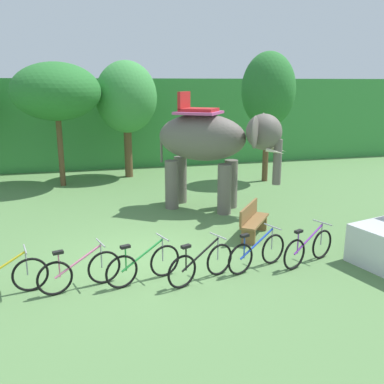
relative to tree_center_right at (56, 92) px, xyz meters
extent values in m
plane|color=#567F47|center=(2.23, -8.23, -3.71)|extent=(80.00, 80.00, 0.00)
cube|color=#3D8E42|center=(2.23, 5.99, -1.59)|extent=(36.00, 6.00, 4.25)
cylinder|color=brown|center=(0.00, 0.00, -2.35)|extent=(0.22, 0.22, 2.72)
ellipsoid|color=#28702D|center=(0.00, 0.00, 0.01)|extent=(3.41, 3.41, 2.22)
cylinder|color=brown|center=(2.78, 1.02, -2.66)|extent=(0.34, 0.34, 2.10)
ellipsoid|color=#3D8E42|center=(2.78, 1.02, -0.25)|extent=(2.61, 2.61, 3.02)
cylinder|color=brown|center=(8.27, -1.26, -2.50)|extent=(0.24, 0.24, 2.41)
ellipsoid|color=#28702D|center=(8.27, -1.26, 0.06)|extent=(2.17, 2.17, 3.01)
ellipsoid|color=#665E56|center=(4.59, -4.43, -1.36)|extent=(3.18, 2.79, 1.50)
cylinder|color=#665E56|center=(5.55, -4.62, -2.91)|extent=(0.44, 0.44, 1.60)
cylinder|color=#665E56|center=(5.12, -5.26, -2.91)|extent=(0.44, 0.44, 1.60)
cylinder|color=#665E56|center=(4.07, -3.61, -2.91)|extent=(0.44, 0.44, 1.60)
cylinder|color=#665E56|center=(3.63, -4.24, -2.91)|extent=(0.44, 0.44, 1.60)
ellipsoid|color=#665E56|center=(6.24, -5.56, -1.11)|extent=(1.47, 1.45, 1.10)
ellipsoid|color=#665E56|center=(6.47, -4.97, -1.06)|extent=(0.61, 0.78, 0.96)
ellipsoid|color=#665E56|center=(5.77, -5.99, -1.06)|extent=(0.61, 0.78, 0.96)
cylinder|color=#665E56|center=(6.61, -5.82, -2.01)|extent=(0.26, 0.26, 1.40)
cone|color=beige|center=(6.70, -5.61, -1.66)|extent=(0.53, 0.42, 0.21)
cone|color=beige|center=(6.45, -5.97, -1.66)|extent=(0.53, 0.42, 0.21)
cube|color=#BF4C8C|center=(4.51, -4.38, -0.58)|extent=(1.82, 1.83, 0.08)
cube|color=#B22323|center=(4.51, -4.38, -0.49)|extent=(1.42, 1.36, 0.10)
cube|color=#B22323|center=(4.10, -4.09, -0.21)|extent=(0.59, 0.80, 0.56)
cylinder|color=#665E56|center=(3.42, -3.63, -1.81)|extent=(0.08, 0.08, 0.90)
torus|color=black|center=(-0.27, -9.25, -3.36)|extent=(0.70, 0.20, 0.71)
cylinder|color=yellow|center=(-0.79, -9.36, -3.11)|extent=(0.96, 0.24, 0.54)
cylinder|color=#9E9EA3|center=(-0.32, -9.26, -3.08)|extent=(0.03, 0.03, 0.55)
cylinder|color=#9E9EA3|center=(-0.32, -9.26, -2.81)|extent=(0.14, 0.52, 0.03)
torus|color=black|center=(0.21, -9.55, -3.36)|extent=(0.70, 0.25, 0.71)
torus|color=black|center=(1.17, -9.27, -3.36)|extent=(0.70, 0.25, 0.71)
cylinder|color=pink|center=(0.67, -9.41, -3.11)|extent=(0.94, 0.31, 0.54)
cylinder|color=pink|center=(0.31, -9.52, -3.10)|extent=(0.03, 0.03, 0.52)
cube|color=black|center=(0.31, -9.52, -2.84)|extent=(0.22, 0.15, 0.06)
cylinder|color=#9E9EA3|center=(1.12, -9.28, -3.08)|extent=(0.03, 0.03, 0.55)
cylinder|color=#9E9EA3|center=(1.12, -9.28, -2.81)|extent=(0.18, 0.51, 0.03)
torus|color=black|center=(1.50, -9.57, -3.36)|extent=(0.69, 0.28, 0.71)
torus|color=black|center=(2.44, -9.25, -3.36)|extent=(0.69, 0.28, 0.71)
cylinder|color=green|center=(1.95, -9.42, -3.11)|extent=(0.93, 0.36, 0.54)
cylinder|color=green|center=(1.59, -9.54, -3.10)|extent=(0.03, 0.03, 0.52)
cube|color=black|center=(1.59, -9.54, -2.84)|extent=(0.22, 0.16, 0.06)
cylinder|color=#9E9EA3|center=(2.40, -9.26, -3.08)|extent=(0.03, 0.03, 0.55)
cylinder|color=#9E9EA3|center=(2.40, -9.26, -2.81)|extent=(0.20, 0.50, 0.03)
torus|color=black|center=(2.68, -9.87, -3.36)|extent=(0.67, 0.33, 0.71)
torus|color=black|center=(3.60, -9.47, -3.36)|extent=(0.67, 0.33, 0.71)
cylinder|color=black|center=(3.12, -9.68, -3.11)|extent=(0.91, 0.42, 0.54)
cylinder|color=black|center=(2.77, -9.83, -3.10)|extent=(0.03, 0.03, 0.52)
cube|color=black|center=(2.77, -9.83, -2.84)|extent=(0.22, 0.17, 0.06)
cylinder|color=#9E9EA3|center=(3.55, -9.49, -3.08)|extent=(0.03, 0.03, 0.55)
cylinder|color=#9E9EA3|center=(3.55, -9.49, -2.81)|extent=(0.24, 0.49, 0.03)
torus|color=black|center=(4.04, -9.57, -3.36)|extent=(0.68, 0.31, 0.71)
torus|color=black|center=(4.97, -9.21, -3.36)|extent=(0.68, 0.31, 0.71)
cylinder|color=blue|center=(4.49, -9.40, -3.11)|extent=(0.92, 0.40, 0.54)
cylinder|color=blue|center=(4.14, -9.53, -3.10)|extent=(0.03, 0.03, 0.52)
cube|color=black|center=(4.14, -9.53, -2.84)|extent=(0.22, 0.17, 0.06)
cylinder|color=#9E9EA3|center=(4.93, -9.22, -3.08)|extent=(0.03, 0.03, 0.55)
cylinder|color=#9E9EA3|center=(4.93, -9.22, -2.81)|extent=(0.22, 0.50, 0.03)
torus|color=black|center=(5.29, -9.62, -3.36)|extent=(0.67, 0.33, 0.71)
torus|color=black|center=(6.21, -9.23, -3.36)|extent=(0.67, 0.33, 0.71)
cylinder|color=purple|center=(5.73, -9.43, -3.11)|extent=(0.91, 0.42, 0.54)
cylinder|color=purple|center=(5.39, -9.58, -3.10)|extent=(0.03, 0.03, 0.52)
cube|color=black|center=(5.39, -9.58, -2.84)|extent=(0.22, 0.17, 0.06)
cylinder|color=#9E9EA3|center=(6.17, -9.25, -3.08)|extent=(0.03, 0.03, 0.55)
cylinder|color=#9E9EA3|center=(6.17, -9.25, -2.81)|extent=(0.23, 0.49, 0.03)
cylinder|color=black|center=(7.40, -9.26, -3.39)|extent=(0.66, 0.33, 0.64)
cube|color=brown|center=(5.24, -7.48, -3.26)|extent=(1.24, 1.43, 0.06)
cube|color=brown|center=(5.10, -7.37, -3.02)|extent=(0.97, 1.22, 0.40)
cube|color=brown|center=(5.61, -7.00, -3.49)|extent=(0.33, 0.28, 0.45)
cube|color=brown|center=(4.87, -7.95, -3.49)|extent=(0.33, 0.28, 0.45)
camera|label=1|loc=(0.92, -17.55, 0.34)|focal=39.70mm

